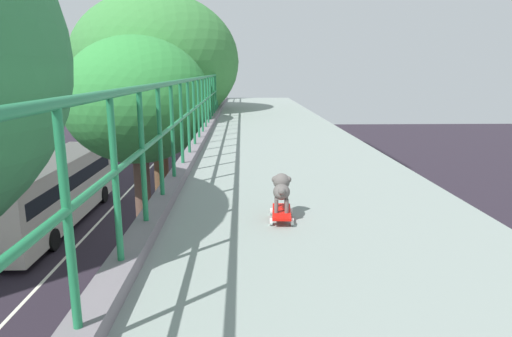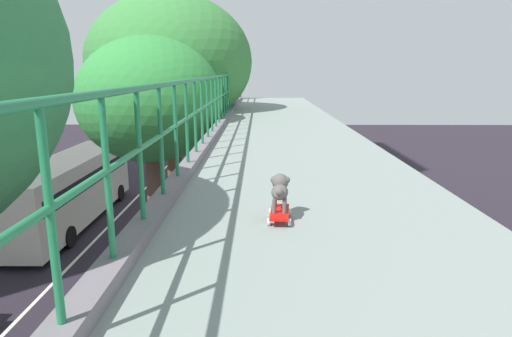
# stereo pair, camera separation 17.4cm
# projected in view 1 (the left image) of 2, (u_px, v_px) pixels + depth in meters

# --- Properties ---
(overpass_deck) EXTENTS (3.18, 38.12, 0.37)m
(overpass_deck) POSITION_uv_depth(u_px,v_px,m) (338.00, 273.00, 3.37)
(overpass_deck) COLOR gray
(overpass_deck) RESTS_ON bridge_pier
(green_railing) EXTENTS (0.20, 36.21, 1.23)m
(green_railing) POSITION_uv_depth(u_px,v_px,m) (134.00, 220.00, 3.23)
(green_railing) COLOR slate
(green_railing) RESTS_ON overpass_deck
(city_bus) EXTENTS (2.60, 11.41, 3.39)m
(city_bus) POSITION_uv_depth(u_px,v_px,m) (53.00, 189.00, 21.73)
(city_bus) COLOR beige
(city_bus) RESTS_ON ground
(roadside_tree_mid) EXTENTS (3.91, 3.91, 8.59)m
(roadside_tree_mid) POSITION_uv_depth(u_px,v_px,m) (138.00, 103.00, 11.67)
(roadside_tree_mid) COLOR brown
(roadside_tree_mid) RESTS_ON ground
(roadside_tree_far) EXTENTS (5.60, 5.60, 10.24)m
(roadside_tree_far) POSITION_uv_depth(u_px,v_px,m) (156.00, 63.00, 14.82)
(roadside_tree_far) COLOR brown
(roadside_tree_far) RESTS_ON ground
(roadside_tree_farthest) EXTENTS (4.44, 4.44, 7.76)m
(roadside_tree_farthest) POSITION_uv_depth(u_px,v_px,m) (192.00, 100.00, 28.73)
(roadside_tree_farthest) COLOR brown
(roadside_tree_farthest) RESTS_ON ground
(toy_skateboard) EXTENTS (0.24, 0.46, 0.09)m
(toy_skateboard) POSITION_uv_depth(u_px,v_px,m) (282.00, 213.00, 4.00)
(toy_skateboard) COLOR red
(toy_skateboard) RESTS_ON overpass_deck
(small_dog) EXTENTS (0.19, 0.38, 0.32)m
(small_dog) POSITION_uv_depth(u_px,v_px,m) (282.00, 188.00, 4.02)
(small_dog) COLOR #5D5754
(small_dog) RESTS_ON toy_skateboard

